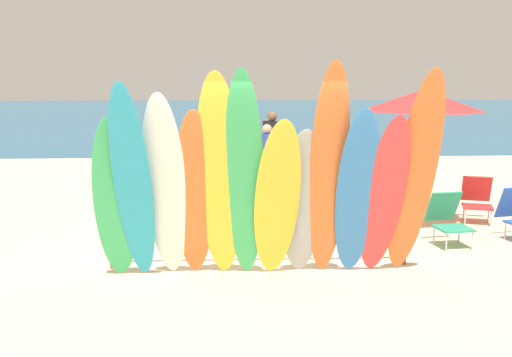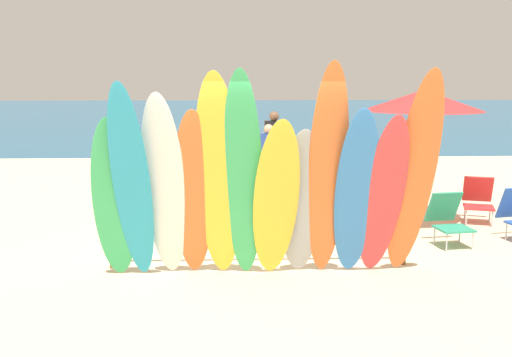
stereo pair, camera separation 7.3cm
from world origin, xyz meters
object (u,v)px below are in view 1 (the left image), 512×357
surfboard_red_10 (384,197)px  beach_chair_red (448,217)px  surfboard_orange_8 (328,174)px  beachgoer_photographing (267,153)px  surfboard_yellow_6 (277,201)px  beachgoer_near_rack (272,142)px  surfboard_white_2 (166,189)px  surfboard_orange_3 (194,195)px  surfboard_green_5 (244,179)px  beach_chair_blue (477,197)px  surfboard_blue_9 (357,195)px  beach_umbrella (422,100)px  beachgoer_midbeach (167,165)px  surfboard_grey_7 (303,203)px  surfboard_green_0 (115,200)px  surfboard_orange_11 (415,176)px  surfboard_yellow_4 (220,179)px  surfboard_teal_1 (133,186)px  surfboard_rack (260,225)px

surfboard_red_10 → beach_chair_red: bearing=44.1°
surfboard_orange_8 → beach_chair_red: bearing=38.7°
beachgoer_photographing → beach_chair_red: 4.87m
surfboard_yellow_6 → beachgoer_near_rack: size_ratio=1.31×
surfboard_orange_8 → surfboard_white_2: bearing=180.0°
surfboard_orange_3 → beachgoer_near_rack: size_ratio=1.35×
surfboard_green_5 → beach_chair_blue: 5.27m
surfboard_blue_9 → beach_umbrella: beach_umbrella is taller
surfboard_white_2 → beachgoer_midbeach: 3.50m
surfboard_green_5 → beach_chair_blue: bearing=41.3°
surfboard_blue_9 → beach_chair_red: surfboard_blue_9 is taller
surfboard_grey_7 → surfboard_red_10: 1.01m
surfboard_yellow_6 → surfboard_orange_8: surfboard_orange_8 is taller
surfboard_white_2 → surfboard_green_0: bearing=-176.7°
surfboard_yellow_6 → surfboard_orange_11: bearing=-6.1°
surfboard_orange_3 → beachgoer_near_rack: surfboard_orange_3 is taller
surfboard_grey_7 → beach_chair_red: (2.42, 1.43, -0.55)m
surfboard_yellow_6 → beach_umbrella: bearing=39.4°
surfboard_orange_8 → beachgoer_photographing: (-0.38, 5.74, -0.51)m
surfboard_blue_9 → beachgoer_photographing: 5.80m
beachgoer_midbeach → surfboard_yellow_4: bearing=2.3°
surfboard_white_2 → surfboard_orange_8: (1.99, -0.07, 0.18)m
surfboard_white_2 → surfboard_blue_9: surfboard_white_2 is taller
surfboard_teal_1 → beachgoer_near_rack: size_ratio=1.58×
surfboard_rack → surfboard_teal_1: surfboard_teal_1 is taller
beach_umbrella → surfboard_teal_1: bearing=-147.9°
beach_chair_red → surfboard_green_0: bearing=-170.8°
surfboard_teal_1 → beach_chair_red: size_ratio=3.33×
beach_umbrella → surfboard_grey_7: bearing=-132.4°
surfboard_yellow_4 → surfboard_red_10: bearing=4.7°
surfboard_orange_8 → beachgoer_near_rack: size_ratio=1.69×
surfboard_orange_3 → beachgoer_photographing: (1.27, 5.63, -0.23)m
surfboard_white_2 → surfboard_blue_9: bearing=1.7°
beachgoer_near_rack → beach_umbrella: (2.17, -4.37, 1.17)m
surfboard_rack → surfboard_yellow_4: size_ratio=1.48×
beach_chair_red → beachgoer_midbeach: bearing=147.8°
surfboard_teal_1 → beach_chair_blue: surfboard_teal_1 is taller
surfboard_orange_3 → surfboard_green_0: bearing=179.5°
surfboard_yellow_4 → surfboard_grey_7: 1.10m
surfboard_orange_11 → beach_chair_blue: size_ratio=3.32×
surfboard_orange_3 → surfboard_red_10: bearing=-5.8°
surfboard_teal_1 → surfboard_yellow_4: (1.04, 0.10, 0.06)m
surfboard_teal_1 → surfboard_red_10: surfboard_teal_1 is taller
surfboard_rack → surfboard_white_2: bearing=-154.0°
surfboard_teal_1 → surfboard_orange_11: size_ratio=0.95×
surfboard_green_5 → surfboard_orange_8: bearing=6.5°
surfboard_blue_9 → surfboard_green_0: bearing=-179.1°
surfboard_blue_9 → beachgoer_photographing: (-0.74, 5.75, -0.24)m
surfboard_yellow_6 → surfboard_red_10: 1.33m
surfboard_green_0 → beach_chair_red: (4.74, 1.52, -0.63)m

